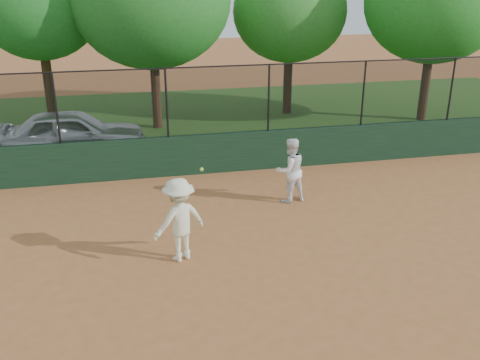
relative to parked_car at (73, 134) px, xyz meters
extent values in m
plane|color=#AC6537|center=(3.38, -8.42, -0.78)|extent=(80.00, 80.00, 0.00)
cube|color=#17331E|center=(3.38, -2.42, -0.18)|extent=(26.00, 0.20, 1.20)
cube|color=#264E18|center=(3.38, 3.58, -0.78)|extent=(36.00, 12.00, 0.01)
imported|color=silver|center=(0.00, 0.00, 0.00)|extent=(4.59, 1.85, 1.56)
imported|color=white|center=(5.79, -4.98, 0.08)|extent=(0.98, 0.84, 1.72)
imported|color=#E5E9C5|center=(2.64, -7.42, 0.12)|extent=(1.34, 1.10, 1.81)
sphere|color=#AED72F|center=(3.11, -7.57, 1.25)|extent=(0.07, 0.07, 0.07)
cube|color=black|center=(3.38, -2.42, 1.42)|extent=(26.00, 0.02, 2.00)
cylinder|color=black|center=(3.38, -2.42, 2.40)|extent=(26.00, 0.04, 0.04)
cylinder|color=black|center=(-0.12, -2.42, 1.42)|extent=(0.06, 0.06, 2.00)
cylinder|color=black|center=(2.88, -2.42, 1.42)|extent=(0.06, 0.06, 2.00)
cylinder|color=black|center=(5.88, -2.42, 1.42)|extent=(0.06, 0.06, 2.00)
cylinder|color=black|center=(8.88, -2.42, 1.42)|extent=(0.06, 0.06, 2.00)
cylinder|color=black|center=(11.88, -2.42, 1.42)|extent=(0.06, 0.06, 2.00)
cylinder|color=#412D16|center=(-1.03, 3.68, 0.62)|extent=(0.36, 0.36, 2.80)
ellipsoid|color=#1E6921|center=(-1.03, 3.68, 3.67)|extent=(4.27, 3.88, 3.68)
cylinder|color=#462A19|center=(2.91, 2.96, 0.48)|extent=(0.36, 0.36, 2.53)
cylinder|color=#412715|center=(8.49, 4.06, 0.40)|extent=(0.36, 0.36, 2.36)
ellipsoid|color=#2B7125|center=(8.49, 4.06, 3.37)|extent=(4.63, 4.21, 4.00)
cylinder|color=#452B18|center=(13.55, 1.83, 0.48)|extent=(0.36, 0.36, 2.53)
ellipsoid|color=#217521|center=(13.55, 1.83, 3.87)|extent=(5.49, 4.99, 4.74)
camera|label=1|loc=(1.73, -17.42, 4.92)|focal=40.00mm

